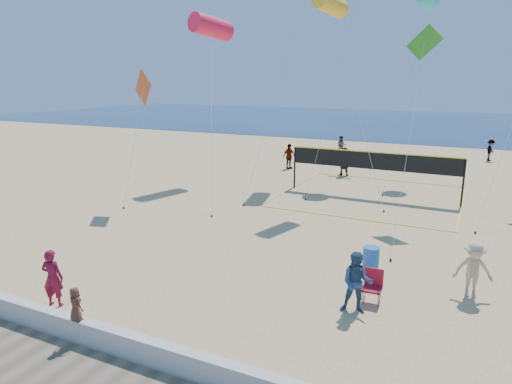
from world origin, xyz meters
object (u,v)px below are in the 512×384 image
at_px(woman, 53,278).
at_px(volleyball_net, 373,166).
at_px(camp_chair, 373,284).
at_px(trash_barrel, 371,259).

bearing_deg(woman, volleyball_net, -125.34).
bearing_deg(volleyball_net, camp_chair, -77.06).
xyz_separation_m(camp_chair, trash_barrel, (-0.53, 2.30, -0.16)).
bearing_deg(camp_chair, trash_barrel, 100.87).
xyz_separation_m(trash_barrel, volleyball_net, (-2.11, 10.21, 1.32)).
bearing_deg(trash_barrel, woman, -139.99).
height_order(trash_barrel, volleyball_net, volleyball_net).
height_order(woman, volleyball_net, volleyball_net).
height_order(woman, camp_chair, woman).
distance_m(woman, camp_chair, 9.26).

